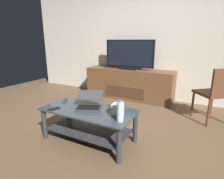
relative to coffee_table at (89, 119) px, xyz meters
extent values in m
plane|color=brown|center=(0.12, 0.07, -0.29)|extent=(7.68, 7.68, 0.00)
cube|color=beige|center=(0.12, 2.25, 1.11)|extent=(6.40, 0.12, 2.80)
cube|color=#2D383D|center=(0.00, 0.00, 0.13)|extent=(1.19, 0.58, 0.02)
cube|color=#2D2D33|center=(0.00, 0.00, -0.14)|extent=(1.05, 0.51, 0.02)
cylinder|color=#2D2D33|center=(-0.55, -0.24, -0.09)|extent=(0.06, 0.06, 0.41)
cylinder|color=#2D2D33|center=(0.55, -0.24, -0.09)|extent=(0.06, 0.06, 0.41)
cylinder|color=#2D2D33|center=(-0.55, 0.24, -0.09)|extent=(0.06, 0.06, 0.41)
cylinder|color=#2D2D33|center=(0.55, 0.24, -0.09)|extent=(0.06, 0.06, 0.41)
cube|color=brown|center=(-0.25, 1.93, 0.04)|extent=(1.96, 0.50, 0.66)
cube|color=#432A18|center=(-0.25, 1.68, -0.10)|extent=(0.88, 0.01, 0.23)
cube|color=black|center=(-0.25, 1.91, 0.39)|extent=(0.38, 0.20, 0.05)
cube|color=black|center=(-0.25, 1.91, 0.71)|extent=(1.09, 0.04, 0.58)
cube|color=black|center=(-0.25, 1.89, 0.71)|extent=(1.02, 0.01, 0.53)
cube|color=#59331E|center=(1.39, 1.44, 0.17)|extent=(0.62, 0.62, 0.04)
cylinder|color=#59331E|center=(1.42, 1.71, -0.07)|extent=(0.04, 0.04, 0.44)
cylinder|color=#59331E|center=(1.13, 1.46, -0.07)|extent=(0.04, 0.04, 0.44)
cylinder|color=#59331E|center=(1.37, 1.17, -0.07)|extent=(0.04, 0.04, 0.44)
cube|color=#333338|center=(-0.01, 0.02, 0.15)|extent=(0.40, 0.36, 0.02)
cube|color=black|center=(-0.01, 0.02, 0.16)|extent=(0.34, 0.30, 0.00)
cube|color=#333338|center=(-0.08, 0.16, 0.27)|extent=(0.40, 0.36, 0.07)
cube|color=silver|center=(-0.08, 0.16, 0.27)|extent=(0.36, 0.31, 0.06)
cube|color=white|center=(0.41, 0.00, 0.21)|extent=(0.12, 0.10, 0.14)
cube|color=#19D84C|center=(0.41, -0.05, 0.16)|extent=(0.07, 0.00, 0.01)
cylinder|color=silver|center=(0.50, -0.12, 0.25)|extent=(0.08, 0.08, 0.22)
cylinder|color=blue|center=(0.50, -0.12, 0.37)|extent=(0.04, 0.04, 0.02)
cube|color=black|center=(-0.39, -0.20, 0.14)|extent=(0.11, 0.16, 0.01)
cube|color=#2D2D30|center=(-0.48, 0.10, 0.15)|extent=(0.12, 0.16, 0.02)
camera|label=1|loc=(1.26, -1.75, 0.98)|focal=28.91mm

